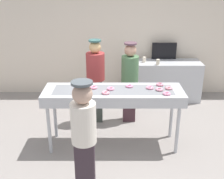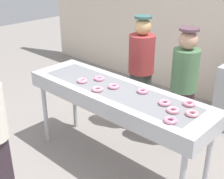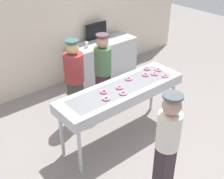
{
  "view_description": "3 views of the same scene",
  "coord_description": "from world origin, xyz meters",
  "px_view_note": "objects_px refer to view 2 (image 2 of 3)",
  "views": [
    {
      "loc": [
        -0.02,
        -4.26,
        2.7
      ],
      "look_at": [
        -0.02,
        -0.04,
        1.03
      ],
      "focal_mm": 45.97,
      "sensor_mm": 36.0,
      "label": 1
    },
    {
      "loc": [
        2.02,
        -2.25,
        2.37
      ],
      "look_at": [
        -0.04,
        -0.03,
        1.0
      ],
      "focal_mm": 49.0,
      "sensor_mm": 36.0,
      "label": 2
    },
    {
      "loc": [
        -2.68,
        -2.98,
        3.34
      ],
      "look_at": [
        -0.22,
        -0.03,
        1.07
      ],
      "focal_mm": 46.42,
      "sensor_mm": 36.0,
      "label": 3
    }
  ],
  "objects_px": {
    "worker_baker": "(184,83)",
    "fryer_conveyor": "(116,97)",
    "strawberry_donut_2": "(99,78)",
    "strawberry_donut_9": "(170,120)",
    "worker_assistant": "(141,68)",
    "strawberry_donut_3": "(143,91)",
    "strawberry_donut_6": "(189,104)",
    "strawberry_donut_7": "(173,110)",
    "strawberry_donut_0": "(192,113)",
    "strawberry_donut_8": "(82,81)",
    "strawberry_donut_5": "(165,103)",
    "strawberry_donut_1": "(97,89)",
    "strawberry_donut_4": "(114,86)"
  },
  "relations": [
    {
      "from": "fryer_conveyor",
      "to": "worker_baker",
      "type": "height_order",
      "value": "worker_baker"
    },
    {
      "from": "strawberry_donut_8",
      "to": "strawberry_donut_1",
      "type": "bearing_deg",
      "value": -9.19
    },
    {
      "from": "strawberry_donut_3",
      "to": "worker_assistant",
      "type": "bearing_deg",
      "value": 128.41
    },
    {
      "from": "strawberry_donut_4",
      "to": "strawberry_donut_8",
      "type": "height_order",
      "value": "same"
    },
    {
      "from": "strawberry_donut_0",
      "to": "strawberry_donut_9",
      "type": "height_order",
      "value": "same"
    },
    {
      "from": "worker_baker",
      "to": "fryer_conveyor",
      "type": "bearing_deg",
      "value": 59.02
    },
    {
      "from": "strawberry_donut_0",
      "to": "strawberry_donut_8",
      "type": "distance_m",
      "value": 1.32
    },
    {
      "from": "strawberry_donut_8",
      "to": "strawberry_donut_9",
      "type": "height_order",
      "value": "same"
    },
    {
      "from": "strawberry_donut_1",
      "to": "worker_baker",
      "type": "relative_size",
      "value": 0.08
    },
    {
      "from": "fryer_conveyor",
      "to": "strawberry_donut_1",
      "type": "bearing_deg",
      "value": -125.83
    },
    {
      "from": "fryer_conveyor",
      "to": "worker_baker",
      "type": "xyz_separation_m",
      "value": [
        0.32,
        0.9,
        -0.03
      ]
    },
    {
      "from": "strawberry_donut_9",
      "to": "strawberry_donut_3",
      "type": "bearing_deg",
      "value": 149.55
    },
    {
      "from": "strawberry_donut_7",
      "to": "strawberry_donut_8",
      "type": "xyz_separation_m",
      "value": [
        -1.15,
        -0.09,
        0.0
      ]
    },
    {
      "from": "worker_assistant",
      "to": "worker_baker",
      "type": "bearing_deg",
      "value": -169.15
    },
    {
      "from": "strawberry_donut_4",
      "to": "strawberry_donut_7",
      "type": "xyz_separation_m",
      "value": [
        0.78,
        -0.03,
        0.0
      ]
    },
    {
      "from": "strawberry_donut_4",
      "to": "worker_assistant",
      "type": "relative_size",
      "value": 0.07
    },
    {
      "from": "strawberry_donut_7",
      "to": "fryer_conveyor",
      "type": "bearing_deg",
      "value": 178.01
    },
    {
      "from": "strawberry_donut_3",
      "to": "worker_assistant",
      "type": "height_order",
      "value": "worker_assistant"
    },
    {
      "from": "strawberry_donut_6",
      "to": "strawberry_donut_8",
      "type": "bearing_deg",
      "value": -165.1
    },
    {
      "from": "strawberry_donut_3",
      "to": "strawberry_donut_9",
      "type": "xyz_separation_m",
      "value": [
        0.55,
        -0.33,
        0.0
      ]
    },
    {
      "from": "strawberry_donut_8",
      "to": "worker_assistant",
      "type": "relative_size",
      "value": 0.07
    },
    {
      "from": "strawberry_donut_1",
      "to": "strawberry_donut_8",
      "type": "bearing_deg",
      "value": 170.81
    },
    {
      "from": "strawberry_donut_6",
      "to": "strawberry_donut_7",
      "type": "height_order",
      "value": "same"
    },
    {
      "from": "worker_assistant",
      "to": "strawberry_donut_9",
      "type": "bearing_deg",
      "value": 145.71
    },
    {
      "from": "strawberry_donut_0",
      "to": "strawberry_donut_1",
      "type": "bearing_deg",
      "value": -168.57
    },
    {
      "from": "strawberry_donut_4",
      "to": "strawberry_donut_6",
      "type": "height_order",
      "value": "same"
    },
    {
      "from": "strawberry_donut_0",
      "to": "strawberry_donut_7",
      "type": "relative_size",
      "value": 1.0
    },
    {
      "from": "strawberry_donut_4",
      "to": "strawberry_donut_7",
      "type": "distance_m",
      "value": 0.78
    },
    {
      "from": "worker_assistant",
      "to": "strawberry_donut_5",
      "type": "bearing_deg",
      "value": 146.99
    },
    {
      "from": "strawberry_donut_5",
      "to": "strawberry_donut_6",
      "type": "xyz_separation_m",
      "value": [
        0.18,
        0.15,
        0.0
      ]
    },
    {
      "from": "strawberry_donut_4",
      "to": "strawberry_donut_6",
      "type": "distance_m",
      "value": 0.84
    },
    {
      "from": "fryer_conveyor",
      "to": "strawberry_donut_5",
      "type": "bearing_deg",
      "value": 4.85
    },
    {
      "from": "strawberry_donut_3",
      "to": "strawberry_donut_5",
      "type": "distance_m",
      "value": 0.34
    },
    {
      "from": "strawberry_donut_5",
      "to": "strawberry_donut_7",
      "type": "distance_m",
      "value": 0.16
    },
    {
      "from": "fryer_conveyor",
      "to": "strawberry_donut_3",
      "type": "bearing_deg",
      "value": 25.52
    },
    {
      "from": "strawberry_donut_1",
      "to": "strawberry_donut_4",
      "type": "distance_m",
      "value": 0.19
    },
    {
      "from": "fryer_conveyor",
      "to": "worker_assistant",
      "type": "bearing_deg",
      "value": 110.77
    },
    {
      "from": "strawberry_donut_0",
      "to": "strawberry_donut_4",
      "type": "height_order",
      "value": "same"
    },
    {
      "from": "strawberry_donut_1",
      "to": "fryer_conveyor",
      "type": "bearing_deg",
      "value": 54.17
    },
    {
      "from": "strawberry_donut_4",
      "to": "strawberry_donut_8",
      "type": "xyz_separation_m",
      "value": [
        -0.37,
        -0.13,
        0.0
      ]
    },
    {
      "from": "strawberry_donut_3",
      "to": "strawberry_donut_6",
      "type": "height_order",
      "value": "same"
    },
    {
      "from": "strawberry_donut_2",
      "to": "worker_assistant",
      "type": "distance_m",
      "value": 0.82
    },
    {
      "from": "strawberry_donut_3",
      "to": "strawberry_donut_6",
      "type": "bearing_deg",
      "value": 8.05
    },
    {
      "from": "strawberry_donut_6",
      "to": "strawberry_donut_7",
      "type": "xyz_separation_m",
      "value": [
        -0.04,
        -0.22,
        0.0
      ]
    },
    {
      "from": "strawberry_donut_3",
      "to": "strawberry_donut_6",
      "type": "distance_m",
      "value": 0.52
    },
    {
      "from": "strawberry_donut_7",
      "to": "worker_assistant",
      "type": "xyz_separation_m",
      "value": [
        -1.06,
        0.9,
        -0.09
      ]
    },
    {
      "from": "strawberry_donut_9",
      "to": "worker_assistant",
      "type": "bearing_deg",
      "value": 136.89
    },
    {
      "from": "strawberry_donut_2",
      "to": "strawberry_donut_9",
      "type": "bearing_deg",
      "value": -12.87
    },
    {
      "from": "strawberry_donut_2",
      "to": "strawberry_donut_4",
      "type": "bearing_deg",
      "value": -10.99
    },
    {
      "from": "worker_baker",
      "to": "strawberry_donut_7",
      "type": "bearing_deg",
      "value": 102.72
    }
  ]
}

